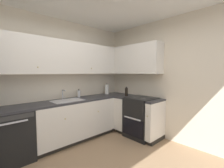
{
  "coord_description": "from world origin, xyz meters",
  "views": [
    {
      "loc": [
        -1.19,
        -1.41,
        1.48
      ],
      "look_at": [
        1.0,
        0.93,
        1.23
      ],
      "focal_mm": 23.99,
      "sensor_mm": 36.0,
      "label": 1
    }
  ],
  "objects_px": {
    "oil_bottle": "(126,92)",
    "soap_bottle": "(79,94)",
    "oven_range": "(142,117)",
    "paper_towel_roll": "(107,89)",
    "dishwasher": "(11,136)"
  },
  "relations": [
    {
      "from": "oven_range",
      "to": "paper_towel_roll",
      "type": "height_order",
      "value": "paper_towel_roll"
    },
    {
      "from": "dishwasher",
      "to": "paper_towel_roll",
      "type": "relative_size",
      "value": 2.77
    },
    {
      "from": "dishwasher",
      "to": "soap_bottle",
      "type": "distance_m",
      "value": 1.5
    },
    {
      "from": "soap_bottle",
      "to": "dishwasher",
      "type": "bearing_deg",
      "value": -172.57
    },
    {
      "from": "oil_bottle",
      "to": "soap_bottle",
      "type": "bearing_deg",
      "value": 147.99
    },
    {
      "from": "dishwasher",
      "to": "soap_bottle",
      "type": "xyz_separation_m",
      "value": [
        1.39,
        0.18,
        0.55
      ]
    },
    {
      "from": "oven_range",
      "to": "paper_towel_roll",
      "type": "relative_size",
      "value": 3.37
    },
    {
      "from": "dishwasher",
      "to": "oil_bottle",
      "type": "relative_size",
      "value": 3.84
    },
    {
      "from": "oven_range",
      "to": "dishwasher",
      "type": "bearing_deg",
      "value": 159.61
    },
    {
      "from": "dishwasher",
      "to": "oven_range",
      "type": "distance_m",
      "value": 2.55
    },
    {
      "from": "soap_bottle",
      "to": "oil_bottle",
      "type": "bearing_deg",
      "value": -32.01
    },
    {
      "from": "dishwasher",
      "to": "oven_range",
      "type": "xyz_separation_m",
      "value": [
        2.39,
        -0.89,
        0.02
      ]
    },
    {
      "from": "oven_range",
      "to": "oil_bottle",
      "type": "distance_m",
      "value": 0.71
    },
    {
      "from": "dishwasher",
      "to": "oil_bottle",
      "type": "height_order",
      "value": "oil_bottle"
    },
    {
      "from": "soap_bottle",
      "to": "paper_towel_roll",
      "type": "xyz_separation_m",
      "value": [
        0.85,
        -0.02,
        0.04
      ]
    }
  ]
}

